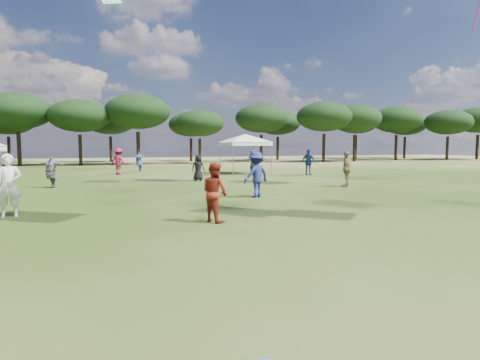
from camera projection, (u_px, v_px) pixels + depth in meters
name	position (u px, v px, depth m)	size (l,w,h in m)	color
tree_line	(127.00, 116.00, 45.64)	(108.78, 17.63, 7.77)	black
tent_right	(245.00, 136.00, 29.45)	(6.28, 6.28, 3.23)	gray
festival_crowd	(90.00, 169.00, 21.34)	(28.30, 24.04, 1.93)	brown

